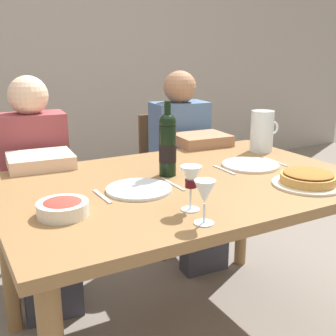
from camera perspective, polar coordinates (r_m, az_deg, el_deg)
The scene contains 19 objects.
ground_plane at distance 2.11m, azimuth 1.85°, elevation -21.69°, with size 8.00×8.00×0.00m, color slate.
back_wall at distance 4.11m, azimuth -17.50°, elevation 16.81°, with size 8.00×0.10×2.80m, color #A3998E.
dining_table at distance 1.78m, azimuth 2.04°, elevation -4.48°, with size 1.50×1.00×0.76m.
wine_bottle at distance 1.79m, azimuth -0.05°, elevation 3.19°, with size 0.07×0.07×0.32m.
water_pitcher at distance 2.28m, azimuth 12.60°, elevation 4.57°, with size 0.17×0.12×0.22m.
baked_tart at distance 1.77m, azimuth 18.43°, elevation -1.38°, with size 0.28×0.28×0.06m.
salad_bowl at distance 1.43m, azimuth -14.07°, elevation -5.18°, with size 0.17×0.17×0.06m.
wine_glass_left_diner at distance 1.30m, azimuth 4.99°, elevation -3.49°, with size 0.07×0.07×0.14m.
wine_glass_right_diner at distance 1.40m, azimuth 3.11°, elevation -1.52°, with size 0.07×0.07×0.16m.
dinner_plate_left_setting at distance 2.00m, azimuth 11.10°, elevation 0.42°, with size 0.26×0.26×0.01m, color silver.
dinner_plate_right_setting at distance 1.63m, azimuth -3.96°, elevation -2.88°, with size 0.26×0.26×0.01m, color silver.
fork_left_setting at distance 1.91m, azimuth 7.62°, elevation -0.26°, with size 0.16×0.01×0.01m, color silver.
knife_left_setting at distance 2.09m, azimuth 14.26°, elevation 0.86°, with size 0.18×0.01×0.01m, color silver.
knife_right_setting at distance 1.69m, azimuth 0.65°, elevation -2.21°, with size 0.18×0.01×0.01m, color silver.
spoon_right_setting at distance 1.58m, azimuth -8.91°, elevation -3.83°, with size 0.16×0.01×0.01m, color silver.
chair_left at distance 2.50m, azimuth -17.69°, elevation -3.37°, with size 0.43×0.43×0.87m.
diner_left at distance 2.24m, azimuth -17.11°, elevation -2.33°, with size 0.36×0.52×1.16m.
chair_right at distance 2.81m, azimuth 0.38°, elevation -0.44°, with size 0.43×0.43×0.87m.
diner_right at distance 2.58m, azimuth 2.70°, elevation 0.78°, with size 0.35×0.52×1.16m.
Camera 1 is at (-0.86, -1.43, 1.29)m, focal length 44.99 mm.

